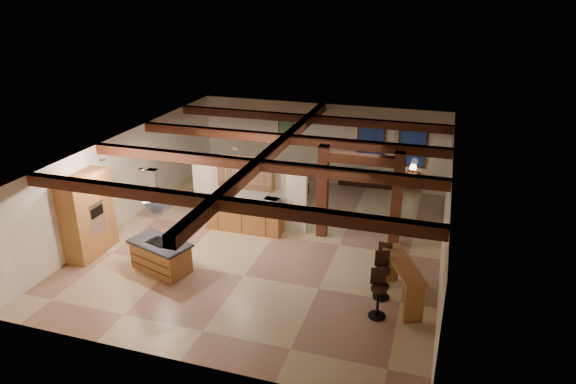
{
  "coord_description": "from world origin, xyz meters",
  "views": [
    {
      "loc": [
        4.68,
        -13.48,
        7.26
      ],
      "look_at": [
        0.3,
        0.5,
        1.31
      ],
      "focal_mm": 32.0,
      "sensor_mm": 36.0,
      "label": 1
    }
  ],
  "objects_px": {
    "kitchen_island": "(161,255)",
    "bar_counter": "(402,275)",
    "dining_table": "(282,191)",
    "sofa": "(368,176)"
  },
  "relations": [
    {
      "from": "kitchen_island",
      "to": "dining_table",
      "type": "height_order",
      "value": "kitchen_island"
    },
    {
      "from": "kitchen_island",
      "to": "bar_counter",
      "type": "height_order",
      "value": "bar_counter"
    },
    {
      "from": "kitchen_island",
      "to": "sofa",
      "type": "height_order",
      "value": "kitchen_island"
    },
    {
      "from": "dining_table",
      "to": "bar_counter",
      "type": "xyz_separation_m",
      "value": [
        4.8,
        -5.28,
        0.41
      ]
    },
    {
      "from": "bar_counter",
      "to": "dining_table",
      "type": "bearing_deg",
      "value": 132.24
    },
    {
      "from": "sofa",
      "to": "bar_counter",
      "type": "height_order",
      "value": "bar_counter"
    },
    {
      "from": "bar_counter",
      "to": "sofa",
      "type": "bearing_deg",
      "value": 104.97
    },
    {
      "from": "dining_table",
      "to": "bar_counter",
      "type": "bearing_deg",
      "value": -63.28
    },
    {
      "from": "bar_counter",
      "to": "kitchen_island",
      "type": "bearing_deg",
      "value": -176.07
    },
    {
      "from": "sofa",
      "to": "bar_counter",
      "type": "xyz_separation_m",
      "value": [
        2.06,
        -7.7,
        0.39
      ]
    }
  ]
}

